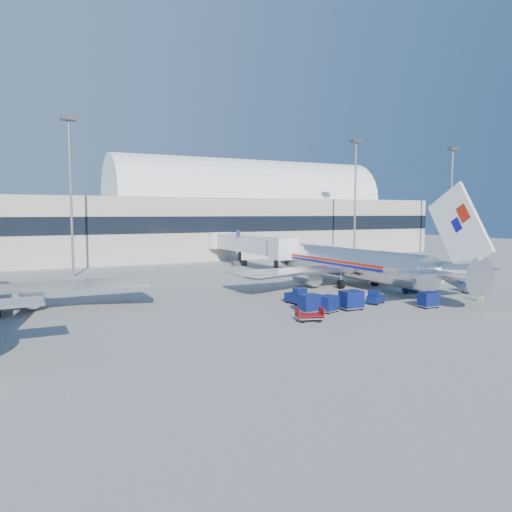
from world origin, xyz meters
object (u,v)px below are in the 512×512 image
cart_train_c (310,303)px  cart_solo_near (428,299)px  barrier_far (453,278)px  tug_right (411,287)px  airliner_main (353,263)px  ramp_worker (481,294)px  tug_left (297,297)px  mast_far_east (452,186)px  tug_lead (375,298)px  cart_open_red (310,316)px  cart_train_b (328,303)px  cart_solo_far (471,286)px  mast_west (70,173)px  cart_train_a (351,300)px  barrier_mid (435,280)px  barrier_near (416,281)px  jetbridge_near (245,244)px  mast_east (355,182)px

cart_train_c → cart_solo_near: 11.96m
barrier_far → tug_right: bearing=-158.6°
airliner_main → ramp_worker: size_ratio=22.53×
tug_left → mast_far_east: bearing=-64.7°
tug_left → ramp_worker: tug_left is taller
tug_lead → cart_open_red: size_ratio=0.94×
barrier_far → ramp_worker: ramp_worker is taller
mast_far_east → cart_train_b: bearing=-146.7°
cart_solo_far → cart_open_red: size_ratio=0.83×
mast_west → tug_left: mast_west is taller
tug_left → ramp_worker: (17.54, -7.43, 0.06)m
airliner_main → tug_right: bearing=-69.1°
ramp_worker → cart_train_b: bearing=48.1°
mast_far_east → cart_train_a: size_ratio=10.75×
barrier_mid → ramp_worker: bearing=-117.6°
mast_west → cart_train_b: 43.89m
airliner_main → tug_left: (-12.60, -7.24, -2.16)m
mast_far_east → barrier_mid: mast_far_east is taller
mast_west → tug_right: 48.35m
barrier_far → barrier_mid: bearing=180.0°
barrier_near → tug_left: bearing=-167.1°
jetbridge_near → cart_solo_near: size_ratio=15.20×
tug_left → cart_open_red: tug_left is taller
mast_west → mast_far_east: size_ratio=1.00×
tug_right → ramp_worker: size_ratio=1.43×
mast_far_east → barrier_near: size_ratio=7.53×
airliner_main → cart_open_red: size_ratio=14.57×
cart_train_c → cart_open_red: bearing=-125.9°
cart_solo_near → mast_far_east: bearing=43.0°
cart_train_b → cart_train_c: cart_train_c is taller
cart_open_red → cart_solo_far: bearing=26.5°
mast_east → cart_train_c: bearing=-132.5°
barrier_mid → cart_train_b: size_ratio=1.42×
barrier_near → barrier_far: same height
barrier_mid → mast_far_east: bearing=39.7°
tug_lead → cart_train_a: size_ratio=1.15×
mast_west → cart_train_b: (17.77, -37.62, -13.96)m
jetbridge_near → tug_lead: (-3.10, -36.99, -3.29)m
jetbridge_near → barrier_far: jetbridge_near is taller
tug_lead → cart_train_c: 8.43m
barrier_far → tug_right: size_ratio=1.27×
barrier_far → tug_lead: 21.71m
tug_right → tug_left: size_ratio=0.89×
mast_far_east → cart_solo_far: mast_far_east is taller
barrier_near → cart_train_c: cart_train_c is taller
barrier_near → barrier_far: 6.60m
mast_west → tug_left: 39.64m
ramp_worker → tug_lead: bearing=35.7°
cart_train_a → cart_open_red: size_ratio=0.82×
airliner_main → cart_train_c: (-13.89, -11.55, -2.01)m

